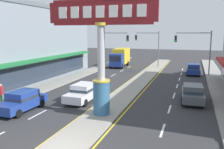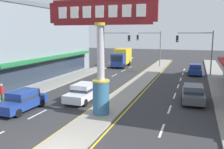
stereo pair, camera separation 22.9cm
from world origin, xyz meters
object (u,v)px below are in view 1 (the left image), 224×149
(traffic_light_right_side, at_px, (197,45))
(sedan_near_right_lane, at_px, (83,92))
(traffic_light_left_side, at_px, (110,44))
(sedan_mid_left_lane, at_px, (22,101))
(traffic_light_median_far, at_px, (150,43))
(district_sign, at_px, (101,55))
(storefront_left, at_px, (19,44))
(sedan_far_left_oncoming, at_px, (193,93))
(sedan_far_right_lane, at_px, (193,69))
(box_truck_near_left_lane, at_px, (120,57))
(pedestrian_far_side, at_px, (1,93))

(traffic_light_right_side, xyz_separation_m, sedan_near_right_lane, (-9.32, -16.83, -3.46))
(traffic_light_left_side, height_order, traffic_light_right_side, same)
(traffic_light_left_side, relative_size, traffic_light_right_side, 1.00)
(sedan_mid_left_lane, bearing_deg, traffic_light_right_side, 58.70)
(traffic_light_right_side, xyz_separation_m, traffic_light_median_far, (-7.63, 6.58, -0.05))
(sedan_near_right_lane, bearing_deg, district_sign, -46.48)
(traffic_light_median_far, height_order, sedan_mid_left_lane, traffic_light_median_far)
(traffic_light_right_side, height_order, traffic_light_median_far, same)
(traffic_light_left_side, xyz_separation_m, sedan_near_right_lane, (3.59, -17.59, -3.46))
(storefront_left, distance_m, sedan_mid_left_lane, 13.94)
(sedan_near_right_lane, relative_size, sedan_mid_left_lane, 1.00)
(traffic_light_left_side, bearing_deg, storefront_left, -126.36)
(sedan_far_left_oncoming, bearing_deg, district_sign, -137.03)
(storefront_left, bearing_deg, sedan_far_left_oncoming, -10.21)
(sedan_far_right_lane, relative_size, sedan_mid_left_lane, 1.00)
(sedan_near_right_lane, height_order, sedan_far_right_lane, same)
(sedan_mid_left_lane, bearing_deg, storefront_left, 129.17)
(box_truck_near_left_lane, bearing_deg, sedan_far_left_oncoming, -57.81)
(storefront_left, distance_m, traffic_light_right_side, 23.50)
(traffic_light_right_side, bearing_deg, box_truck_near_left_lane, 156.07)
(district_sign, height_order, storefront_left, storefront_left)
(sedan_near_right_lane, bearing_deg, traffic_light_left_side, 101.52)
(storefront_left, height_order, traffic_light_median_far, storefront_left)
(traffic_light_right_side, bearing_deg, pedestrian_far_side, -125.85)
(sedan_near_right_lane, bearing_deg, box_truck_near_left_lane, 98.59)
(box_truck_near_left_lane, bearing_deg, sedan_near_right_lane, -81.41)
(storefront_left, relative_size, traffic_light_right_side, 3.62)
(sedan_mid_left_lane, distance_m, sedan_far_left_oncoming, 14.01)
(district_sign, height_order, traffic_light_right_side, district_sign)
(traffic_light_right_side, relative_size, sedan_far_left_oncoming, 1.42)
(traffic_light_right_side, distance_m, sedan_far_left_oncoming, 14.53)
(sedan_near_right_lane, relative_size, sedan_far_left_oncoming, 0.99)
(box_truck_near_left_lane, height_order, sedan_far_left_oncoming, box_truck_near_left_lane)
(traffic_light_median_far, xyz_separation_m, sedan_near_right_lane, (-1.69, -23.41, -3.41))
(traffic_light_left_side, relative_size, sedan_near_right_lane, 1.44)
(traffic_light_left_side, bearing_deg, pedestrian_far_side, -95.10)
(storefront_left, distance_m, pedestrian_far_side, 12.40)
(box_truck_near_left_lane, distance_m, sedan_mid_left_lane, 26.41)
(traffic_light_left_side, xyz_separation_m, traffic_light_median_far, (5.28, 5.83, -0.05))
(storefront_left, xyz_separation_m, pedestrian_far_side, (6.28, -10.12, -3.44))
(traffic_light_right_side, relative_size, sedan_far_right_lane, 1.42)
(sedan_near_right_lane, distance_m, sedan_mid_left_lane, 5.12)
(pedestrian_far_side, bearing_deg, box_truck_near_left_lane, 85.43)
(district_sign, xyz_separation_m, sedan_near_right_lane, (-2.87, 3.02, -3.61))
(sedan_mid_left_lane, bearing_deg, traffic_light_left_side, 90.76)
(sedan_near_right_lane, height_order, pedestrian_far_side, pedestrian_far_side)
(sedan_far_right_lane, height_order, box_truck_near_left_lane, box_truck_near_left_lane)
(sedan_far_left_oncoming, bearing_deg, sedan_near_right_lane, -163.20)
(traffic_light_median_far, relative_size, pedestrian_far_side, 3.62)
(sedan_far_left_oncoming, bearing_deg, traffic_light_median_far, 109.55)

